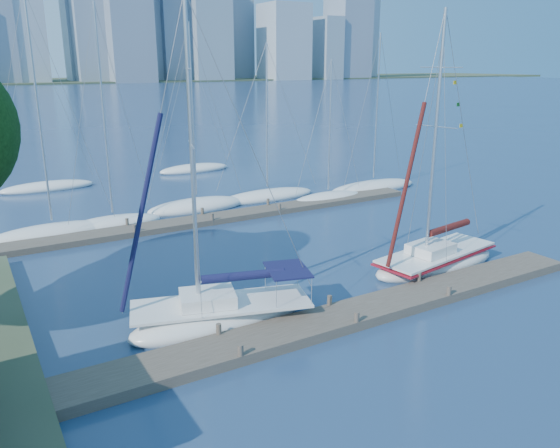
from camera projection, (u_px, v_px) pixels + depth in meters
ground at (342, 322)px, 21.92m from camera, size 700.00×700.00×0.00m
near_dock at (342, 317)px, 21.87m from camera, size 26.00×2.00×0.40m
far_dock at (221, 217)px, 36.07m from camera, size 30.00×1.80×0.36m
sailboat_navy at (221, 298)px, 21.51m from camera, size 7.95×4.50×12.86m
sailboat_maroon at (437, 248)px, 27.41m from camera, size 7.90×3.65×12.86m
bg_boat_0 at (53, 232)px, 32.68m from camera, size 7.54×3.89×14.18m
bg_boat_1 at (113, 223)px, 34.51m from camera, size 6.46×4.17×13.70m
bg_boat_2 at (197, 206)px, 38.54m from camera, size 7.31×2.84×12.96m
bg_boat_3 at (267, 196)px, 41.59m from camera, size 8.21×3.69×11.73m
bg_boat_4 at (328, 198)px, 41.12m from camera, size 6.00×2.15×10.57m
bg_boat_5 at (373, 187)px, 44.59m from camera, size 8.69×4.82×12.56m
bg_boat_6 at (48, 187)px, 44.67m from camera, size 7.33×2.22×13.14m
bg_boat_7 at (194, 169)px, 52.28m from camera, size 6.97×2.42×11.79m
skyline at (13, 7)px, 261.17m from camera, size 501.70×51.31×122.93m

